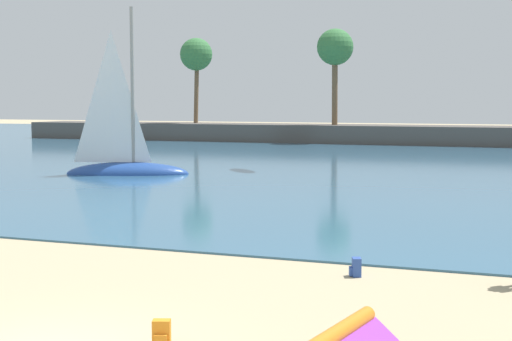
{
  "coord_description": "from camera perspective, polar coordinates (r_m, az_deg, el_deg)",
  "views": [
    {
      "loc": [
        7.4,
        -10.05,
        4.11
      ],
      "look_at": [
        -0.26,
        10.47,
        2.11
      ],
      "focal_mm": 53.31,
      "sensor_mm": 36.0,
      "label": 1
    }
  ],
  "objects": [
    {
      "name": "backpack_near_kite",
      "position": [
        18.15,
        7.51,
        -7.23
      ],
      "size": [
        0.34,
        0.35,
        0.44
      ],
      "color": "#2D4C9E",
      "rests_on": "ground"
    },
    {
      "name": "backpack_by_trailer",
      "position": [
        13.17,
        -7.11,
        -12.05
      ],
      "size": [
        0.35,
        0.34,
        0.44
      ],
      "color": "orange",
      "rests_on": "ground"
    },
    {
      "name": "sailboat_mid_bay",
      "position": [
        42.7,
        -9.82,
        0.91
      ],
      "size": [
        7.08,
        4.27,
        9.86
      ],
      "color": "#234793",
      "rests_on": "sea"
    },
    {
      "name": "palm_headland",
      "position": [
        72.65,
        15.66,
        3.88
      ],
      "size": [
        89.78,
        6.0,
        13.11
      ],
      "color": "#514C47",
      "rests_on": "ground"
    },
    {
      "name": "sea",
      "position": [
        65.98,
        14.02,
        1.53
      ],
      "size": [
        220.0,
        94.03,
        0.06
      ],
      "primitive_type": "cube",
      "color": "#33607F",
      "rests_on": "ground"
    }
  ]
}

